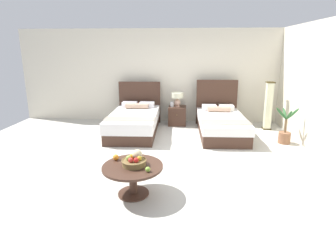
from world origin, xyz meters
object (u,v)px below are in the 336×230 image
fruit_bowl (135,160)px  floor_lamp_corner (268,106)px  vase (172,104)px  loose_orange (116,157)px  bed_near_window (135,121)px  coffee_table (133,172)px  bed_near_corner (221,123)px  table_lamp (177,97)px  potted_palm (285,133)px  loose_apple (148,169)px  nightstand (177,116)px

fruit_bowl → floor_lamp_corner: (2.94, 3.56, 0.10)m
vase → loose_orange: 3.69m
bed_near_window → coffee_table: size_ratio=2.43×
bed_near_corner → vase: size_ratio=14.76×
bed_near_window → fruit_bowl: size_ratio=5.94×
table_lamp → potted_palm: (2.53, -1.41, -0.54)m
bed_near_window → bed_near_corner: 2.22m
loose_apple → bed_near_corner: bearing=66.5°
table_lamp → floor_lamp_corner: size_ratio=0.31×
floor_lamp_corner → potted_palm: 1.19m
bed_near_window → nightstand: bed_near_window is taller
coffee_table → loose_orange: loose_orange is taller
fruit_bowl → bed_near_window: bearing=101.0°
bed_near_corner → potted_palm: (1.39, -0.61, -0.04)m
loose_apple → floor_lamp_corner: (2.72, 3.76, 0.14)m
vase → coffee_table: vase is taller
nightstand → vase: 0.37m
nightstand → loose_orange: size_ratio=5.80×
bed_near_window → table_lamp: (1.08, 0.81, 0.49)m
table_lamp → nightstand: bearing=-90.0°
vase → bed_near_corner: bearing=-29.9°
bed_near_corner → table_lamp: (-1.14, 0.80, 0.50)m
table_lamp → coffee_table: (-0.52, -3.87, -0.44)m
loose_orange → table_lamp: bearing=77.5°
potted_palm → vase: bearing=153.3°
coffee_table → bed_near_corner: bearing=61.5°
vase → nightstand: bearing=14.9°
floor_lamp_corner → loose_orange: bearing=-133.9°
table_lamp → vase: 0.25m
bed_near_window → loose_apple: size_ratio=30.47×
bed_near_corner → nightstand: (-1.14, 0.78, -0.02)m
vase → coffee_table: (-0.37, -3.81, -0.25)m
bed_near_window → table_lamp: bed_near_window is taller
vase → potted_palm: 3.02m
table_lamp → loose_orange: size_ratio=4.34×
bed_near_corner → loose_apple: size_ratio=29.69×
vase → loose_apple: bearing=-91.7°
vase → floor_lamp_corner: (2.60, -0.23, 0.04)m
loose_orange → coffee_table: bearing=-31.1°
table_lamp → loose_apple: table_lamp is taller
table_lamp → potted_palm: size_ratio=0.46×
bed_near_corner → nightstand: size_ratio=3.98×
bed_near_window → bed_near_corner: bed_near_corner is taller
bed_near_window → nightstand: 1.34m
nightstand → fruit_bowl: 3.87m
potted_palm → floor_lamp_corner: bearing=94.1°
floor_lamp_corner → loose_apple: bearing=-125.9°
coffee_table → fruit_bowl: fruit_bowl is taller
bed_near_corner → fruit_bowl: bed_near_corner is taller
nightstand → floor_lamp_corner: bearing=-6.2°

